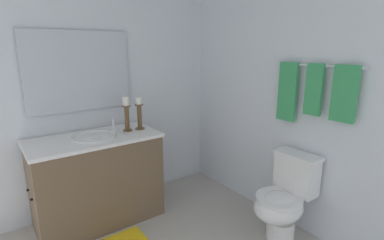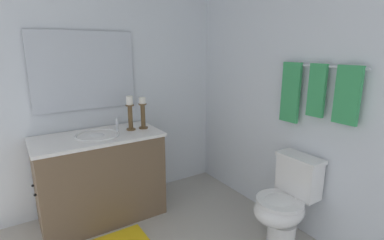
# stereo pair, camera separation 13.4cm
# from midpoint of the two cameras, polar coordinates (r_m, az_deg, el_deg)

# --- Properties ---
(wall_back) EXTENTS (2.92, 0.04, 2.45)m
(wall_back) POSITION_cam_midpoint_polar(r_m,az_deg,el_deg) (2.66, 23.16, 4.13)
(wall_back) COLOR silver
(wall_back) RESTS_ON ground
(wall_left) EXTENTS (0.04, 2.87, 2.45)m
(wall_left) POSITION_cam_midpoint_polar(r_m,az_deg,el_deg) (3.04, -18.29, 5.66)
(wall_left) COLOR silver
(wall_left) RESTS_ON ground
(vanity_cabinet) EXTENTS (0.58, 1.15, 0.84)m
(vanity_cabinet) POSITION_cam_midpoint_polar(r_m,az_deg,el_deg) (2.95, -16.18, -10.74)
(vanity_cabinet) COLOR brown
(vanity_cabinet) RESTS_ON ground
(sink_basin) EXTENTS (0.40, 0.40, 0.24)m
(sink_basin) POSITION_cam_midpoint_polar(r_m,az_deg,el_deg) (2.82, -16.69, -3.64)
(sink_basin) COLOR white
(sink_basin) RESTS_ON vanity_cabinet
(mirror) EXTENTS (0.02, 0.96, 0.74)m
(mirror) POSITION_cam_midpoint_polar(r_m,az_deg,el_deg) (2.97, -19.11, 9.08)
(mirror) COLOR silver
(candle_holder_tall) EXTENTS (0.09, 0.09, 0.31)m
(candle_holder_tall) POSITION_cam_midpoint_polar(r_m,az_deg,el_deg) (2.91, -8.33, 1.51)
(candle_holder_tall) COLOR brown
(candle_holder_tall) RESTS_ON vanity_cabinet
(candle_holder_short) EXTENTS (0.09, 0.09, 0.34)m
(candle_holder_short) POSITION_cam_midpoint_polar(r_m,az_deg,el_deg) (2.87, -10.75, 1.54)
(candle_holder_short) COLOR brown
(candle_holder_short) RESTS_ON vanity_cabinet
(toilet) EXTENTS (0.39, 0.54, 0.75)m
(toilet) POSITION_cam_midpoint_polar(r_m,az_deg,el_deg) (2.68, 19.20, -15.04)
(toilet) COLOR white
(toilet) RESTS_ON ground
(towel_bar) EXTENTS (0.74, 0.02, 0.02)m
(towel_bar) POSITION_cam_midpoint_polar(r_m,az_deg,el_deg) (2.52, 25.37, 9.52)
(towel_bar) COLOR silver
(towel_near_vanity) EXTENTS (0.18, 0.03, 0.51)m
(towel_near_vanity) POSITION_cam_midpoint_polar(r_m,az_deg,el_deg) (2.67, 20.16, 5.06)
(towel_near_vanity) COLOR #389E59
(towel_near_vanity) RESTS_ON towel_bar
(towel_center) EXTENTS (0.14, 0.03, 0.42)m
(towel_center) POSITION_cam_midpoint_polar(r_m,az_deg,el_deg) (2.52, 24.70, 5.25)
(towel_center) COLOR #389E59
(towel_center) RESTS_ON towel_bar
(towel_near_corner) EXTENTS (0.18, 0.03, 0.43)m
(towel_near_corner) POSITION_cam_midpoint_polar(r_m,az_deg,el_deg) (2.40, 29.62, 4.23)
(towel_near_corner) COLOR #389E59
(towel_near_corner) RESTS_ON towel_bar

